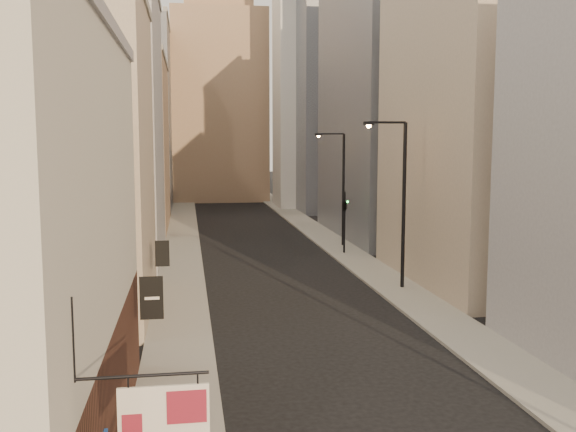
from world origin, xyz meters
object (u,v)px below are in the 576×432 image
at_px(clock_tower, 218,84).
at_px(streetlamp_mid, 400,195).
at_px(streetlamp_far, 340,182).
at_px(traffic_light_right, 345,206).
at_px(white_tower, 306,69).

bearing_deg(clock_tower, streetlamp_mid, -83.22).
distance_m(streetlamp_mid, streetlamp_far, 16.03).
relative_size(streetlamp_mid, streetlamp_far, 1.05).
bearing_deg(clock_tower, streetlamp_far, -80.66).
bearing_deg(streetlamp_mid, streetlamp_far, 89.72).
relative_size(streetlamp_far, traffic_light_right, 1.93).
height_order(clock_tower, traffic_light_right, clock_tower).
bearing_deg(streetlamp_mid, clock_tower, 97.41).
bearing_deg(streetlamp_far, streetlamp_mid, -73.85).
height_order(white_tower, streetlamp_mid, white_tower).
bearing_deg(streetlamp_mid, traffic_light_right, 92.01).
height_order(clock_tower, white_tower, clock_tower).
height_order(white_tower, traffic_light_right, white_tower).
xyz_separation_m(clock_tower, streetlamp_mid, (7.53, -63.39, -11.85)).
distance_m(white_tower, streetlamp_far, 35.99).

